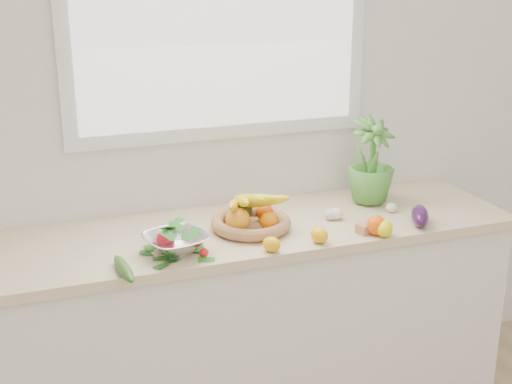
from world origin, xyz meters
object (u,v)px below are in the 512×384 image
object	(u,v)px
eggplant	(420,216)
colander_with_spinach	(175,238)
cucumber	(124,269)
fruit_basket	(250,218)
potted_herb	(371,160)
apple	(165,239)

from	to	relation	value
eggplant	colander_with_spinach	bearing A→B (deg)	177.32
eggplant	cucumber	distance (m)	1.22
fruit_basket	colander_with_spinach	size ratio (longest dim) A/B	1.40
eggplant	fruit_basket	world-z (taller)	fruit_basket
colander_with_spinach	cucumber	bearing A→B (deg)	-152.02
cucumber	fruit_basket	distance (m)	0.60
cucumber	colander_with_spinach	size ratio (longest dim) A/B	0.82
eggplant	colander_with_spinach	distance (m)	1.01
cucumber	potted_herb	xyz separation A→B (m)	(1.15, 0.37, 0.18)
apple	potted_herb	distance (m)	0.99
potted_herb	fruit_basket	bearing A→B (deg)	-168.49
cucumber	colander_with_spinach	bearing A→B (deg)	27.98
potted_herb	colander_with_spinach	bearing A→B (deg)	-164.76
apple	fruit_basket	bearing A→B (deg)	10.03
apple	colander_with_spinach	distance (m)	0.08
apple	fruit_basket	world-z (taller)	fruit_basket
cucumber	apple	bearing A→B (deg)	43.97
apple	colander_with_spinach	bearing A→B (deg)	-71.54
eggplant	potted_herb	distance (m)	0.35
cucumber	colander_with_spinach	world-z (taller)	colander_with_spinach
eggplant	fruit_basket	bearing A→B (deg)	164.94
cucumber	colander_with_spinach	xyz separation A→B (m)	(0.21, 0.11, 0.04)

